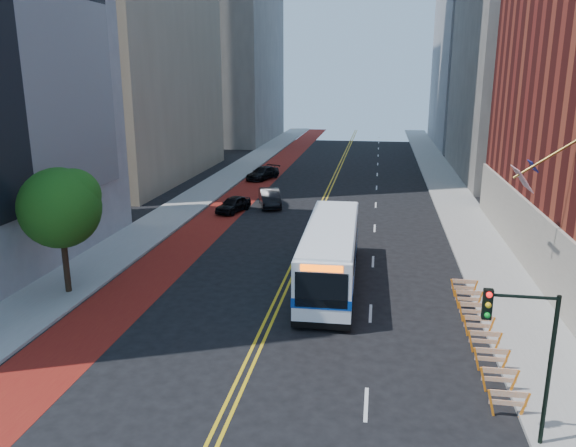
# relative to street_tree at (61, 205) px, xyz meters

# --- Properties ---
(ground) EXTENTS (160.00, 160.00, 0.00)m
(ground) POSITION_rel_street_tree_xyz_m (11.24, -6.04, -4.91)
(ground) COLOR black
(ground) RESTS_ON ground
(sidewalk_left) EXTENTS (4.00, 140.00, 0.15)m
(sidewalk_left) POSITION_rel_street_tree_xyz_m (-0.76, 23.96, -4.84)
(sidewalk_left) COLOR gray
(sidewalk_left) RESTS_ON ground
(sidewalk_right) EXTENTS (4.00, 140.00, 0.15)m
(sidewalk_right) POSITION_rel_street_tree_xyz_m (23.24, 23.96, -4.84)
(sidewalk_right) COLOR gray
(sidewalk_right) RESTS_ON ground
(bus_lane_paint) EXTENTS (3.60, 140.00, 0.01)m
(bus_lane_paint) POSITION_rel_street_tree_xyz_m (3.14, 23.96, -4.91)
(bus_lane_paint) COLOR maroon
(bus_lane_paint) RESTS_ON ground
(center_line_inner) EXTENTS (0.14, 140.00, 0.01)m
(center_line_inner) POSITION_rel_street_tree_xyz_m (11.06, 23.96, -4.91)
(center_line_inner) COLOR gold
(center_line_inner) RESTS_ON ground
(center_line_outer) EXTENTS (0.14, 140.00, 0.01)m
(center_line_outer) POSITION_rel_street_tree_xyz_m (11.42, 23.96, -4.91)
(center_line_outer) COLOR gold
(center_line_outer) RESTS_ON ground
(lane_dashes) EXTENTS (0.14, 98.20, 0.01)m
(lane_dashes) POSITION_rel_street_tree_xyz_m (16.04, 31.96, -4.90)
(lane_dashes) COLOR silver
(lane_dashes) RESTS_ON ground
(construction_barriers) EXTENTS (1.42, 10.91, 1.00)m
(construction_barriers) POSITION_rel_street_tree_xyz_m (20.84, -2.62, -4.24)
(construction_barriers) COLOR orange
(construction_barriers) RESTS_ON ground
(street_tree) EXTENTS (4.20, 4.20, 6.70)m
(street_tree) POSITION_rel_street_tree_xyz_m (0.00, 0.00, 0.00)
(street_tree) COLOR black
(street_tree) RESTS_ON sidewalk_left
(traffic_signal) EXTENTS (2.21, 0.34, 5.07)m
(traffic_signal) POSITION_rel_street_tree_xyz_m (20.66, -9.55, -1.19)
(traffic_signal) COLOR black
(traffic_signal) RESTS_ON sidewalk_right
(transit_bus) EXTENTS (3.01, 12.63, 3.46)m
(transit_bus) POSITION_rel_street_tree_xyz_m (13.70, 3.77, -3.11)
(transit_bus) COLOR white
(transit_bus) RESTS_ON ground
(car_a) EXTENTS (2.67, 4.26, 1.35)m
(car_a) POSITION_rel_street_tree_xyz_m (4.02, 19.31, -4.23)
(car_a) COLOR black
(car_a) RESTS_ON ground
(car_b) EXTENTS (2.98, 5.04, 1.57)m
(car_b) POSITION_rel_street_tree_xyz_m (6.70, 21.89, -4.13)
(car_b) COLOR black
(car_b) RESTS_ON ground
(car_c) EXTENTS (3.60, 5.21, 1.40)m
(car_c) POSITION_rel_street_tree_xyz_m (3.40, 34.76, -4.21)
(car_c) COLOR black
(car_c) RESTS_ON ground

